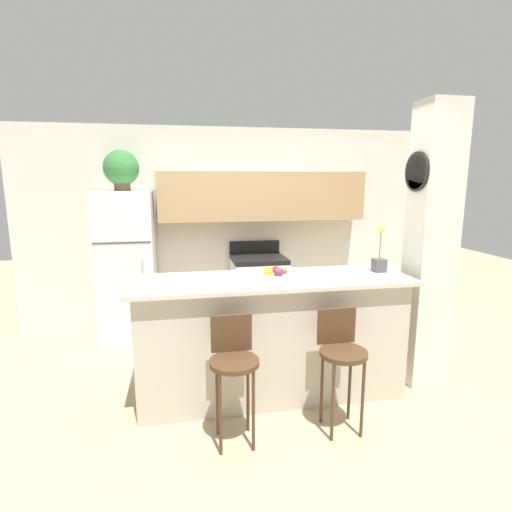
# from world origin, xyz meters

# --- Properties ---
(ground_plane) EXTENTS (14.00, 14.00, 0.00)m
(ground_plane) POSITION_xyz_m (0.00, 0.00, 0.00)
(ground_plane) COLOR tan
(wall_back) EXTENTS (5.60, 0.38, 2.55)m
(wall_back) POSITION_xyz_m (0.12, 2.03, 1.43)
(wall_back) COLOR silver
(wall_back) RESTS_ON ground_plane
(pillar_right) EXTENTS (0.38, 0.34, 2.55)m
(pillar_right) POSITION_xyz_m (1.46, -0.01, 1.28)
(pillar_right) COLOR silver
(pillar_right) RESTS_ON ground_plane
(counter_bar) EXTENTS (2.37, 0.72, 1.06)m
(counter_bar) POSITION_xyz_m (0.00, 0.00, 0.54)
(counter_bar) COLOR beige
(counter_bar) RESTS_ON ground_plane
(refrigerator) EXTENTS (0.66, 0.67, 1.76)m
(refrigerator) POSITION_xyz_m (-1.40, 1.72, 0.88)
(refrigerator) COLOR white
(refrigerator) RESTS_ON ground_plane
(stove_range) EXTENTS (0.68, 0.64, 1.07)m
(stove_range) POSITION_xyz_m (0.23, 1.75, 0.46)
(stove_range) COLOR white
(stove_range) RESTS_ON ground_plane
(bar_stool_left) EXTENTS (0.35, 0.35, 0.92)m
(bar_stool_left) POSITION_xyz_m (-0.41, -0.57, 0.61)
(bar_stool_left) COLOR #4C331E
(bar_stool_left) RESTS_ON ground_plane
(bar_stool_right) EXTENTS (0.35, 0.35, 0.92)m
(bar_stool_right) POSITION_xyz_m (0.41, -0.57, 0.61)
(bar_stool_right) COLOR #4C331E
(bar_stool_right) RESTS_ON ground_plane
(potted_plant_on_fridge) EXTENTS (0.41, 0.41, 0.47)m
(potted_plant_on_fridge) POSITION_xyz_m (-1.40, 1.72, 2.01)
(potted_plant_on_fridge) COLOR brown
(potted_plant_on_fridge) RESTS_ON refrigerator
(orchid_vase) EXTENTS (0.10, 0.10, 0.43)m
(orchid_vase) POSITION_xyz_m (1.01, 0.06, 1.20)
(orchid_vase) COLOR #4C4C51
(orchid_vase) RESTS_ON counter_bar
(fruit_bowl) EXTENTS (0.29, 0.29, 0.11)m
(fruit_bowl) POSITION_xyz_m (0.02, -0.06, 1.10)
(fruit_bowl) COLOR silver
(fruit_bowl) RESTS_ON counter_bar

